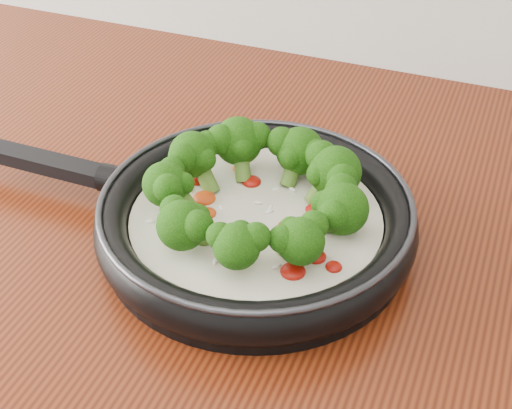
% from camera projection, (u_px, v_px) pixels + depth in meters
% --- Properties ---
extents(skillet, '(0.53, 0.34, 0.10)m').
position_uv_depth(skillet, '(254.00, 213.00, 0.76)').
color(skillet, black).
rests_on(skillet, counter).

